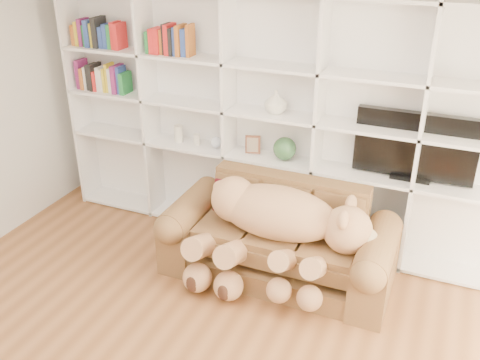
% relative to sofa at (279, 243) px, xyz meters
% --- Properties ---
extents(wall_back, '(5.00, 0.02, 2.70)m').
position_rel_sofa_xyz_m(wall_back, '(-0.30, 0.79, 1.03)').
color(wall_back, silver).
rests_on(wall_back, floor).
extents(bookshelf, '(4.43, 0.35, 2.40)m').
position_rel_sofa_xyz_m(bookshelf, '(-0.54, 0.65, 0.99)').
color(bookshelf, white).
rests_on(bookshelf, floor).
extents(sofa, '(2.01, 0.87, 0.85)m').
position_rel_sofa_xyz_m(sofa, '(0.00, 0.00, 0.00)').
color(sofa, brown).
rests_on(sofa, floor).
extents(teddy_bear, '(1.55, 0.84, 0.90)m').
position_rel_sofa_xyz_m(teddy_bear, '(0.01, -0.17, 0.27)').
color(teddy_bear, tan).
rests_on(teddy_bear, sofa).
extents(throw_pillow, '(0.33, 0.19, 0.35)m').
position_rel_sofa_xyz_m(throw_pillow, '(-0.51, 0.14, 0.28)').
color(throw_pillow, '#510E15').
rests_on(throw_pillow, sofa).
extents(tv, '(1.03, 0.18, 0.61)m').
position_rel_sofa_xyz_m(tv, '(0.99, 0.64, 0.84)').
color(tv, black).
rests_on(tv, bookshelf).
extents(picture_frame, '(0.15, 0.06, 0.18)m').
position_rel_sofa_xyz_m(picture_frame, '(-0.49, 0.59, 0.65)').
color(picture_frame, brown).
rests_on(picture_frame, bookshelf).
extents(green_vase, '(0.22, 0.22, 0.22)m').
position_rel_sofa_xyz_m(green_vase, '(-0.17, 0.59, 0.66)').
color(green_vase, '#2B552F').
rests_on(green_vase, bookshelf).
extents(figurine_tall, '(0.11, 0.11, 0.18)m').
position_rel_sofa_xyz_m(figurine_tall, '(-1.31, 0.59, 0.63)').
color(figurine_tall, silver).
rests_on(figurine_tall, bookshelf).
extents(figurine_short, '(0.08, 0.08, 0.11)m').
position_rel_sofa_xyz_m(figurine_short, '(-1.10, 0.59, 0.60)').
color(figurine_short, silver).
rests_on(figurine_short, bookshelf).
extents(snow_globe, '(0.11, 0.11, 0.11)m').
position_rel_sofa_xyz_m(snow_globe, '(-0.89, 0.59, 0.61)').
color(snow_globe, white).
rests_on(snow_globe, bookshelf).
extents(shelf_vase, '(0.25, 0.25, 0.22)m').
position_rel_sofa_xyz_m(shelf_vase, '(-0.27, 0.59, 1.10)').
color(shelf_vase, white).
rests_on(shelf_vase, bookshelf).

